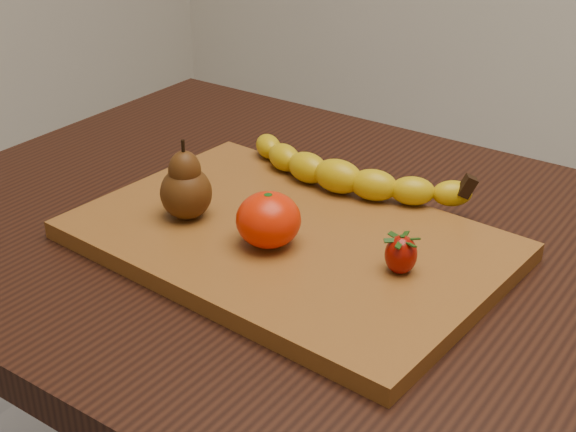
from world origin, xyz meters
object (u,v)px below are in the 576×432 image
Objects in this scene: mandarin at (268,220)px; cutting_board at (288,241)px; table at (321,311)px; pear at (185,180)px.

cutting_board is at bearing 86.55° from mandarin.
cutting_board is at bearing -112.96° from table.
table is 0.22m from pear.
table is 0.12m from cutting_board.
pear is (-0.13, -0.07, 0.16)m from table.
mandarin is (-0.02, -0.07, 0.15)m from table.
cutting_board reaches higher than table.
mandarin is (-0.00, -0.03, 0.04)m from cutting_board.
cutting_board is 6.62× the size of mandarin.
table is 2.22× the size of cutting_board.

